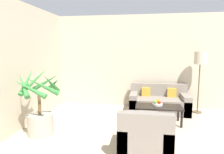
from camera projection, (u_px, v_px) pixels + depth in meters
wall_back at (167, 62)px, 5.77m from camera, size 8.06×0.06×2.70m
potted_palm at (40, 111)px, 3.97m from camera, size 0.92×0.92×1.35m
sofa_loveseat at (159, 103)px, 5.45m from camera, size 1.56×0.78×0.75m
floor_lamp at (200, 61)px, 5.24m from camera, size 0.32×0.32×1.65m
coffee_table at (159, 108)px, 4.62m from camera, size 1.05×0.52×0.40m
fruit_bowl at (158, 104)px, 4.67m from camera, size 0.23×0.23×0.04m
apple_red at (160, 103)px, 4.63m from camera, size 0.07×0.07×0.07m
apple_green at (155, 102)px, 4.65m from camera, size 0.08×0.08×0.08m
orange_fruit at (158, 101)px, 4.73m from camera, size 0.09×0.09×0.09m
armchair at (145, 139)px, 3.21m from camera, size 0.82×0.77×0.79m
ottoman at (142, 124)px, 4.04m from camera, size 0.65×0.47×0.41m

